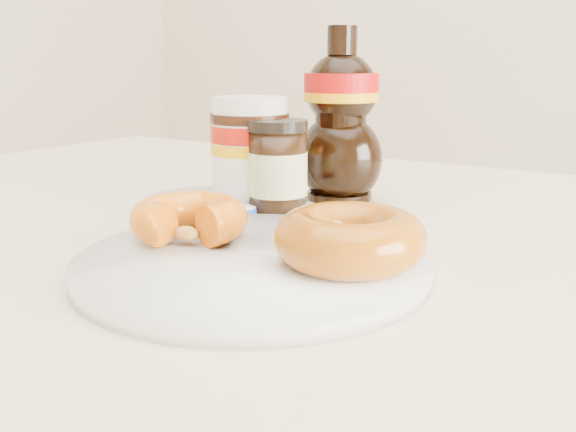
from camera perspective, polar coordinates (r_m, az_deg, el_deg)
The scene contains 8 objects.
dining_table at distance 0.66m, azimuth 1.50°, elevation -7.84°, with size 1.40×0.90×0.75m.
plate at distance 0.50m, azimuth -3.14°, elevation -4.25°, with size 0.27×0.27×0.01m.
donut_bitten at distance 0.54m, azimuth -8.78°, elevation -0.25°, with size 0.10×0.10×0.03m, color orange.
donut_whole at distance 0.47m, azimuth 5.52°, elevation -1.99°, with size 0.11×0.11×0.04m, color #9D600A.
nutella_jar at distance 0.70m, azimuth -3.37°, elevation 5.97°, with size 0.09×0.09×0.12m.
syrup_bottle at distance 0.75m, azimuth 4.71°, elevation 8.96°, with size 0.10×0.09×0.20m, color black, non-canonical shape.
dark_jar at distance 0.67m, azimuth -0.94°, elevation 4.16°, with size 0.06×0.06×0.10m.
blue_rim_saucer at distance 0.70m, azimuth -7.20°, elevation 1.06°, with size 0.14×0.14×0.01m.
Camera 1 is at (0.32, -0.43, 0.91)m, focal length 40.00 mm.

